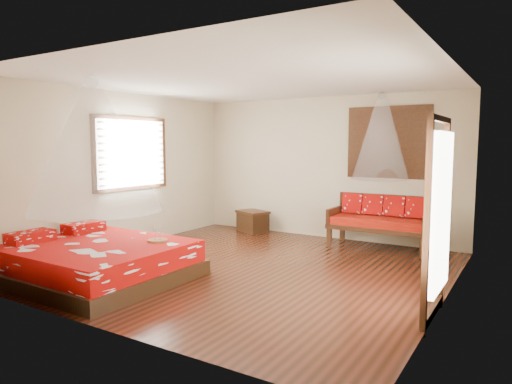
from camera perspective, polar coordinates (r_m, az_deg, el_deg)
room at (r=6.78m, az=-0.60°, el=2.04°), size 5.54×5.54×2.84m
bed at (r=6.77m, az=-19.22°, el=-8.14°), size 2.31×2.10×0.65m
daybed at (r=8.54m, az=15.34°, el=-3.30°), size 1.76×0.78×0.94m
storage_chest at (r=9.78m, az=-0.42°, el=-3.65°), size 0.78×0.68×0.45m
shutter_panel at (r=8.75m, az=16.21°, el=5.97°), size 1.52×0.06×1.32m
window_left at (r=8.66m, az=-15.27°, el=4.68°), size 0.10×1.74×1.34m
glazed_door at (r=5.26m, az=21.54°, el=-3.17°), size 0.08×1.02×2.16m
wine_tray at (r=6.61m, az=-12.21°, el=-5.56°), size 0.28×0.28×0.22m
mosquito_net_main at (r=6.56m, az=-19.57°, el=5.50°), size 1.78×1.78×1.80m
mosquito_net_daybed at (r=8.31m, az=15.36°, el=6.70°), size 0.98×0.98×1.50m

